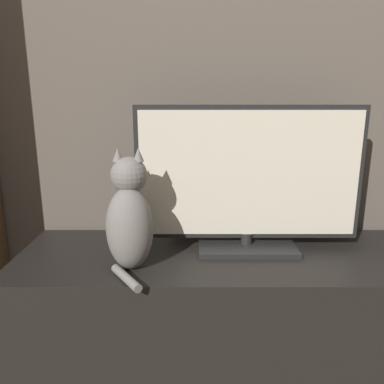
% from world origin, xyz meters
% --- Properties ---
extents(wall_back, '(4.80, 0.05, 2.60)m').
position_xyz_m(wall_back, '(0.00, 1.22, 1.30)').
color(wall_back, '#60564C').
rests_on(wall_back, ground_plane).
extents(tv_stand, '(1.60, 0.52, 0.43)m').
position_xyz_m(tv_stand, '(0.00, 0.92, 0.21)').
color(tv_stand, black).
rests_on(tv_stand, ground_plane).
extents(tv, '(0.85, 0.22, 0.54)m').
position_xyz_m(tv, '(0.06, 0.98, 0.69)').
color(tv, black).
rests_on(tv, tv_stand).
extents(cat, '(0.16, 0.27, 0.41)m').
position_xyz_m(cat, '(-0.36, 0.81, 0.61)').
color(cat, gray).
rests_on(cat, tv_stand).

